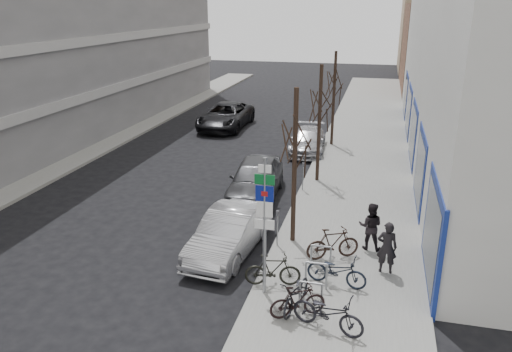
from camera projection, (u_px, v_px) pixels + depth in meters
The scene contains 25 objects.
ground at pixel (186, 286), 14.95m from camera, with size 120.00×120.00×0.00m, color black.
sidewalk_east at pixel (358, 185), 23.05m from camera, with size 5.00×70.00×0.15m, color slate.
sidewalk_west at pixel (63, 160), 26.62m from camera, with size 3.00×70.00×0.15m, color slate.
brick_building_far at pixel (469, 48), 47.29m from camera, with size 12.00×14.00×8.00m, color brown.
tan_building_far at pixel (456, 34), 60.75m from camera, with size 13.00×12.00×9.00m, color #937A5B.
highway_sign_pole at pixel (265, 219), 13.58m from camera, with size 0.55×0.10×4.20m.
bike_rack at pixel (316, 272), 14.41m from camera, with size 0.66×2.26×0.83m.
tree_near at pixel (295, 130), 16.21m from camera, with size 1.80×1.80×5.50m.
tree_mid at pixel (320, 96), 22.16m from camera, with size 1.80×1.80×5.50m.
tree_far at pixel (335, 76), 28.12m from camera, with size 1.80×1.80×5.50m.
meter_front at pixel (277, 224), 16.90m from camera, with size 0.10×0.08×1.27m.
meter_mid at pixel (303, 174), 21.94m from camera, with size 0.10×0.08×1.27m.
meter_back at pixel (319, 142), 26.98m from camera, with size 0.10×0.08×1.27m.
bike_near_left at pixel (297, 290), 13.46m from camera, with size 0.52×1.73×1.05m, color black.
bike_near_right at pixel (298, 301), 13.09m from camera, with size 0.46×1.56×0.94m, color black.
bike_mid_curb at pixel (337, 268), 14.54m from camera, with size 0.54×1.79×1.09m, color black.
bike_mid_inner at pixel (273, 270), 14.54m from camera, with size 0.50×1.67×1.01m, color black.
bike_far_curb at pixel (328, 310), 12.52m from camera, with size 0.58×1.91×1.17m, color black.
bike_far_inner at pixel (333, 243), 16.07m from camera, with size 0.54×1.80×1.09m, color black.
parked_car_front at pixel (229, 233), 16.68m from camera, with size 1.58×4.54×1.49m, color #B8B9BE.
parked_car_mid at pixel (256, 179), 21.49m from camera, with size 2.02×5.01×1.71m, color #46474B.
parked_car_back at pixel (308, 141), 28.18m from camera, with size 1.86×4.57×1.33m, color #AAAAAF.
lane_car at pixel (226, 116), 33.58m from camera, with size 2.75×5.96×1.66m, color black.
pedestrian_near at pixel (387, 247), 15.17m from camera, with size 0.61×0.40×1.67m, color black.
pedestrian_far at pixel (371, 226), 16.63m from camera, with size 0.61×0.42×1.67m, color black.
Camera 1 is at (5.20, -12.14, 8.02)m, focal length 35.00 mm.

